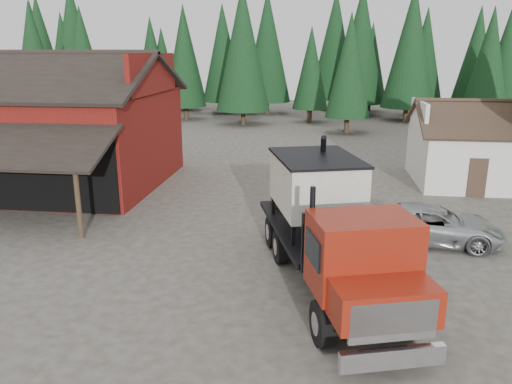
# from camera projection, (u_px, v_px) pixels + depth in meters

# --- Properties ---
(ground) EXTENTS (120.00, 120.00, 0.00)m
(ground) POSITION_uv_depth(u_px,v_px,m) (209.00, 267.00, 17.03)
(ground) COLOR #464037
(ground) RESTS_ON ground
(red_barn) EXTENTS (12.80, 13.63, 7.18)m
(red_barn) POSITION_uv_depth(u_px,v_px,m) (49.00, 135.00, 27.08)
(red_barn) COLOR maroon
(red_barn) RESTS_ON ground
(farmhouse) EXTENTS (8.60, 6.42, 4.65)m
(farmhouse) POSITION_uv_depth(u_px,v_px,m) (491.00, 154.00, 27.39)
(farmhouse) COLOR silver
(farmhouse) RESTS_ON ground
(conifer_backdrop) EXTENTS (76.00, 16.00, 16.00)m
(conifer_backdrop) POSITION_uv_depth(u_px,v_px,m) (288.00, 115.00, 57.10)
(conifer_backdrop) COLOR black
(conifer_backdrop) RESTS_ON ground
(near_pine_a) EXTENTS (4.40, 4.40, 11.40)m
(near_pine_a) POSITION_uv_depth(u_px,v_px,m) (34.00, 59.00, 44.67)
(near_pine_a) COLOR #382619
(near_pine_a) RESTS_ON ground
(near_pine_b) EXTENTS (3.96, 3.96, 10.40)m
(near_pine_b) POSITION_uv_depth(u_px,v_px,m) (349.00, 65.00, 43.31)
(near_pine_b) COLOR #382619
(near_pine_b) RESTS_ON ground
(near_pine_d) EXTENTS (5.28, 5.28, 13.40)m
(near_pine_d) POSITION_uv_depth(u_px,v_px,m) (243.00, 48.00, 47.93)
(near_pine_d) COLOR #382619
(near_pine_d) RESTS_ON ground
(feed_truck) EXTENTS (5.20, 10.06, 4.39)m
(feed_truck) POSITION_uv_depth(u_px,v_px,m) (330.00, 223.00, 15.24)
(feed_truck) COLOR black
(feed_truck) RESTS_ON ground
(silver_car) EXTENTS (5.42, 2.95, 1.44)m
(silver_car) POSITION_uv_depth(u_px,v_px,m) (432.00, 224.00, 19.06)
(silver_car) COLOR #AFB2B7
(silver_car) RESTS_ON ground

